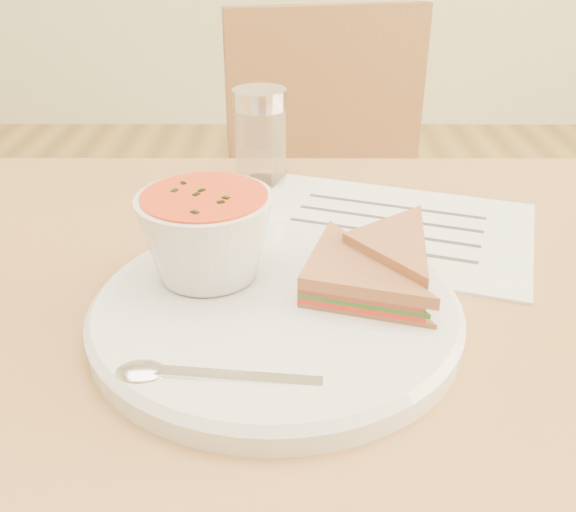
# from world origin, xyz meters

# --- Properties ---
(chair_far) EXTENTS (0.47, 0.47, 0.89)m
(chair_far) POSITION_xyz_m (0.07, 0.61, 0.45)
(chair_far) COLOR brown
(chair_far) RESTS_ON floor
(plate) EXTENTS (0.35, 0.35, 0.02)m
(plate) POSITION_xyz_m (-0.05, -0.04, 0.76)
(plate) COLOR silver
(plate) RESTS_ON dining_table
(soup_bowl) EXTENTS (0.12, 0.12, 0.08)m
(soup_bowl) POSITION_xyz_m (-0.11, -0.00, 0.81)
(soup_bowl) COLOR silver
(soup_bowl) RESTS_ON plate
(sandwich_half_a) EXTENTS (0.13, 0.13, 0.03)m
(sandwich_half_a) POSITION_xyz_m (-0.03, -0.06, 0.78)
(sandwich_half_a) COLOR #A8613B
(sandwich_half_a) RESTS_ON plate
(sandwich_half_b) EXTENTS (0.14, 0.14, 0.03)m
(sandwich_half_b) POSITION_xyz_m (0.01, 0.00, 0.79)
(sandwich_half_b) COLOR #A8613B
(sandwich_half_b) RESTS_ON plate
(spoon) EXTENTS (0.18, 0.05, 0.01)m
(spoon) POSITION_xyz_m (-0.09, -0.14, 0.77)
(spoon) COLOR silver
(spoon) RESTS_ON plate
(paper_menu) EXTENTS (0.35, 0.30, 0.00)m
(paper_menu) POSITION_xyz_m (0.07, 0.13, 0.75)
(paper_menu) COLOR white
(paper_menu) RESTS_ON dining_table
(condiment_shaker) EXTENTS (0.07, 0.07, 0.12)m
(condiment_shaker) POSITION_xyz_m (-0.07, 0.26, 0.81)
(condiment_shaker) COLOR silver
(condiment_shaker) RESTS_ON dining_table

